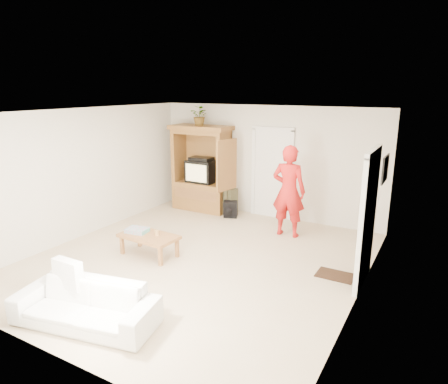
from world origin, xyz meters
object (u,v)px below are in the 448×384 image
object	(u,v)px
sofa	(85,305)
coffee_table	(149,238)
armoire	(202,174)
man	(289,191)

from	to	relation	value
sofa	coffee_table	size ratio (longest dim) A/B	1.70
armoire	sofa	size ratio (longest dim) A/B	1.12
man	coffee_table	bearing A→B (deg)	48.92
armoire	man	distance (m)	2.60
man	armoire	bearing A→B (deg)	-17.10
sofa	coffee_table	bearing A→B (deg)	96.74
armoire	sofa	bearing A→B (deg)	-74.51
armoire	coffee_table	size ratio (longest dim) A/B	1.90
man	coffee_table	size ratio (longest dim) A/B	1.71
armoire	sofa	world-z (taller)	armoire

